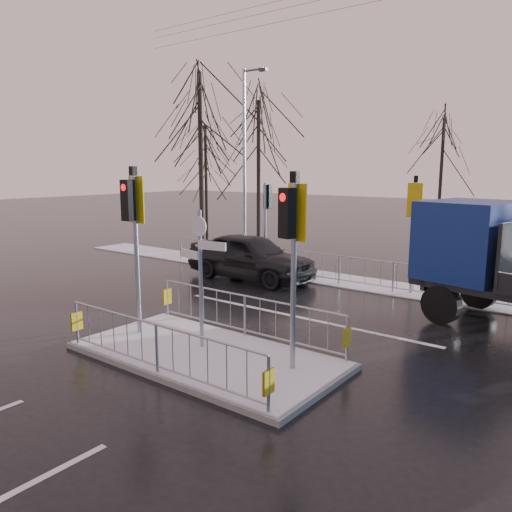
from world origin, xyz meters
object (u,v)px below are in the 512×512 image
Objects in this scene: car_far_lane at (250,256)px; street_lamp_left at (246,159)px; flatbed_truck at (505,261)px; traffic_island at (205,341)px.

street_lamp_left is at bearing 42.52° from car_far_lane.
street_lamp_left is at bearing 164.80° from flatbed_truck.
flatbed_truck is 0.89× the size of street_lamp_left.
car_far_lane is 8.70m from flatbed_truck.
traffic_island is 8.07m from flatbed_truck.
street_lamp_left is (-2.37, 2.70, 3.63)m from car_far_lane.
flatbed_truck is (4.61, 6.49, 1.33)m from traffic_island.
car_far_lane is (-4.05, 6.79, 0.47)m from traffic_island.
traffic_island is at bearing -55.93° from street_lamp_left.
car_far_lane is 0.62× the size of street_lamp_left.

